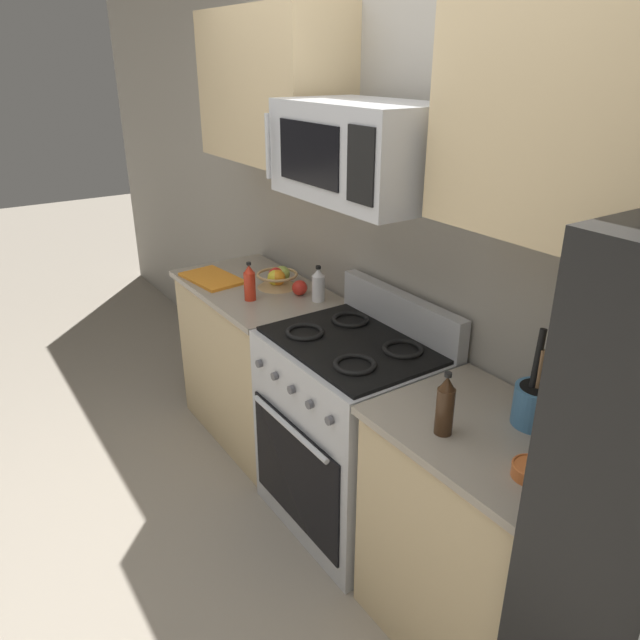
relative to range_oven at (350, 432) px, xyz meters
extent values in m
plane|color=gray|center=(0.00, -0.63, -0.47)|extent=(16.00, 16.00, 0.00)
cube|color=#9E998E|center=(0.00, 0.36, 0.83)|extent=(8.00, 0.10, 2.60)
cube|color=tan|center=(-0.88, 0.00, -0.03)|extent=(0.94, 0.55, 0.88)
cube|color=gray|center=(-0.88, 0.00, 0.42)|extent=(0.98, 0.59, 0.03)
cube|color=#B2B5BA|center=(0.00, 0.00, -0.02)|extent=(0.76, 0.59, 0.91)
cube|color=black|center=(0.00, -0.30, -0.11)|extent=(0.67, 0.01, 0.51)
cylinder|color=#B2B5BA|center=(0.00, -0.32, 0.14)|extent=(0.57, 0.02, 0.02)
cube|color=black|center=(0.00, 0.00, 0.44)|extent=(0.73, 0.53, 0.02)
cube|color=#B2B5BA|center=(0.00, 0.26, 0.53)|extent=(0.76, 0.06, 0.18)
torus|color=black|center=(-0.18, -0.12, 0.46)|extent=(0.17, 0.17, 0.02)
torus|color=black|center=(0.18, -0.12, 0.46)|extent=(0.17, 0.17, 0.02)
torus|color=black|center=(-0.18, 0.12, 0.46)|extent=(0.17, 0.17, 0.02)
torus|color=black|center=(0.18, 0.12, 0.46)|extent=(0.17, 0.17, 0.02)
cylinder|color=#4C4C51|center=(-0.27, -0.31, 0.32)|extent=(0.04, 0.02, 0.04)
cylinder|color=#4C4C51|center=(-0.14, -0.31, 0.32)|extent=(0.04, 0.02, 0.04)
cylinder|color=#4C4C51|center=(0.00, -0.31, 0.32)|extent=(0.04, 0.02, 0.04)
cylinder|color=#4C4C51|center=(0.14, -0.31, 0.32)|extent=(0.04, 0.02, 0.04)
cylinder|color=#4C4C51|center=(0.27, -0.31, 0.32)|extent=(0.04, 0.02, 0.04)
cube|color=tan|center=(0.76, 0.00, -0.03)|extent=(0.69, 0.55, 0.88)
cube|color=gray|center=(0.76, 0.00, 0.42)|extent=(0.73, 0.59, 0.03)
cube|color=#B2B5BA|center=(0.00, 0.03, 1.23)|extent=(0.70, 0.40, 0.36)
cube|color=black|center=(-0.06, -0.18, 1.23)|extent=(0.39, 0.01, 0.22)
cube|color=black|center=(0.25, -0.18, 1.23)|extent=(0.14, 0.01, 0.25)
cylinder|color=#B2B5BA|center=(-0.32, -0.20, 1.23)|extent=(0.02, 0.02, 0.25)
cube|color=tan|center=(-0.88, 0.14, 1.43)|extent=(0.97, 0.34, 0.70)
cube|color=tan|center=(0.76, 0.14, 1.43)|extent=(0.72, 0.34, 0.70)
cylinder|color=teal|center=(0.82, 0.15, 0.50)|extent=(0.15, 0.15, 0.14)
cylinder|color=black|center=(0.82, 0.15, 0.52)|extent=(0.13, 0.13, 0.12)
cylinder|color=black|center=(0.80, 0.14, 0.62)|extent=(0.04, 0.06, 0.31)
cylinder|color=olive|center=(0.81, 0.14, 0.58)|extent=(0.03, 0.04, 0.24)
cylinder|color=yellow|center=(0.82, 0.18, 0.62)|extent=(0.10, 0.02, 0.30)
cone|color=tan|center=(-0.79, 0.09, 0.47)|extent=(0.21, 0.21, 0.07)
torus|color=tan|center=(-0.79, 0.09, 0.50)|extent=(0.22, 0.22, 0.01)
sphere|color=red|center=(-0.79, 0.09, 0.50)|extent=(0.08, 0.08, 0.08)
sphere|color=orange|center=(-0.76, 0.07, 0.50)|extent=(0.08, 0.08, 0.08)
sphere|color=yellow|center=(-0.77, 0.06, 0.50)|extent=(0.08, 0.08, 0.08)
sphere|color=#9EB74C|center=(-0.80, 0.13, 0.50)|extent=(0.08, 0.08, 0.08)
sphere|color=red|center=(-0.62, 0.13, 0.48)|extent=(0.08, 0.08, 0.08)
cube|color=orange|center=(-1.09, -0.15, 0.44)|extent=(0.39, 0.26, 0.02)
cylinder|color=#382314|center=(0.69, -0.14, 0.52)|extent=(0.06, 0.06, 0.16)
cone|color=#382314|center=(0.69, -0.14, 0.62)|extent=(0.05, 0.05, 0.05)
cylinder|color=black|center=(0.69, -0.14, 0.65)|extent=(0.02, 0.02, 0.01)
cylinder|color=silver|center=(-0.51, 0.16, 0.50)|extent=(0.06, 0.06, 0.13)
cone|color=silver|center=(-0.51, 0.16, 0.59)|extent=(0.06, 0.06, 0.04)
cylinder|color=black|center=(-0.51, 0.16, 0.61)|extent=(0.03, 0.03, 0.01)
cylinder|color=red|center=(-0.71, -0.12, 0.51)|extent=(0.06, 0.06, 0.14)
cone|color=red|center=(-0.71, -0.12, 0.60)|extent=(0.05, 0.05, 0.04)
cylinder|color=black|center=(-0.71, -0.12, 0.63)|extent=(0.02, 0.02, 0.01)
cylinder|color=#D1662D|center=(0.99, -0.09, 0.46)|extent=(0.11, 0.11, 0.04)
torus|color=#D1662D|center=(0.99, -0.09, 0.47)|extent=(0.11, 0.11, 0.01)
camera|label=1|loc=(1.85, -1.40, 1.56)|focal=33.97mm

